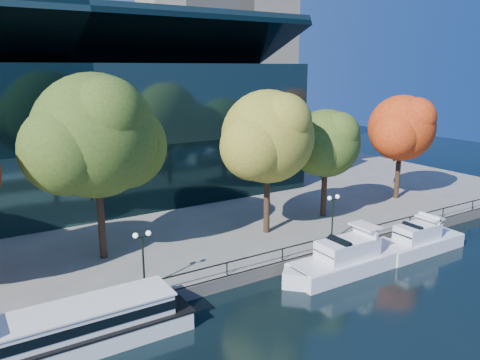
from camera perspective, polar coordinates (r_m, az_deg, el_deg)
ground at (r=32.49m, az=1.42°, el=-15.15°), size 160.00×160.00×0.00m
promenade at (r=63.95m, az=-16.82°, el=-0.67°), size 90.00×67.08×1.00m
railing at (r=34.11m, az=-1.61°, el=-10.06°), size 88.20×0.08×0.99m
convention_building at (r=57.19m, az=-20.00°, el=5.64°), size 50.00×24.57×21.43m
tour_boat at (r=29.09m, az=-21.37°, el=-16.96°), size 15.96×3.56×3.03m
cruiser_near at (r=37.86m, az=12.97°, el=-9.34°), size 12.14×3.13×3.52m
cruiser_far at (r=43.37m, az=20.74°, el=-7.00°), size 9.85×2.73×3.22m
tree_2 at (r=36.41m, az=-16.92°, el=4.88°), size 11.60×9.51×14.31m
tree_3 at (r=40.86m, az=3.64°, el=5.06°), size 10.13×8.30×12.80m
tree_4 at (r=46.54m, az=10.60°, el=4.24°), size 8.31×6.81×10.72m
tree_5 at (r=55.24m, az=19.21°, el=5.84°), size 9.09×7.46×11.69m
lamp_1 at (r=32.13m, az=-11.79°, el=-7.96°), size 1.26×0.36×4.03m
lamp_2 at (r=40.79m, az=11.27°, el=-3.26°), size 1.26×0.36×4.03m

